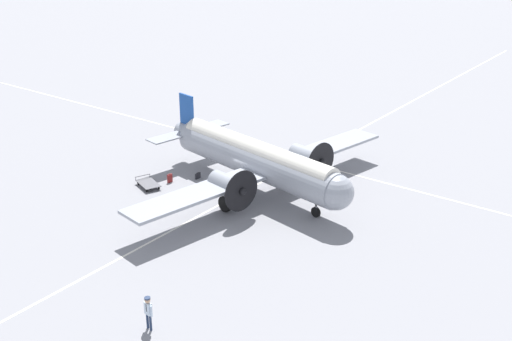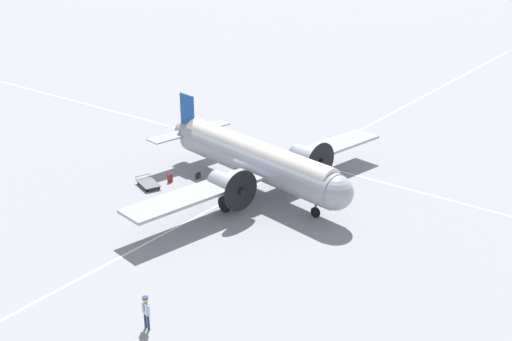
% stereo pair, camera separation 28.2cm
% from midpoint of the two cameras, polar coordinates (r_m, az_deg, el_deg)
% --- Properties ---
extents(ground_plane, '(300.00, 300.00, 0.00)m').
position_cam_midpoint_polar(ground_plane, '(45.87, -0.18, -1.80)').
color(ground_plane, gray).
extents(apron_line_eastwest, '(120.00, 0.16, 0.01)m').
position_cam_midpoint_polar(apron_line_eastwest, '(46.19, -0.76, -1.62)').
color(apron_line_eastwest, silver).
rests_on(apron_line_eastwest, ground_plane).
extents(apron_line_northsouth, '(0.16, 120.00, 0.01)m').
position_cam_midpoint_polar(apron_line_northsouth, '(51.05, 4.42, 0.71)').
color(apron_line_northsouth, silver).
rests_on(apron_line_northsouth, ground_plane).
extents(airliner_main, '(22.41, 17.30, 5.48)m').
position_cam_midpoint_polar(airliner_main, '(44.66, 0.16, 0.89)').
color(airliner_main, '#9399A3').
rests_on(airliner_main, ground_plane).
extents(crew_foreground, '(0.34, 0.60, 1.79)m').
position_cam_midpoint_polar(crew_foreground, '(31.52, -9.83, -12.07)').
color(crew_foreground, navy).
rests_on(crew_foreground, ground_plane).
extents(suitcase_near_door, '(0.50, 0.12, 0.47)m').
position_cam_midpoint_polar(suitcase_near_door, '(48.03, -5.36, -0.47)').
color(suitcase_near_door, '#232328').
rests_on(suitcase_near_door, ground_plane).
extents(suitcase_upright_spare, '(0.40, 0.17, 0.66)m').
position_cam_midpoint_polar(suitcase_upright_spare, '(47.60, -7.84, -0.68)').
color(suitcase_upright_spare, maroon).
rests_on(suitcase_upright_spare, ground_plane).
extents(baggage_cart, '(1.85, 2.35, 0.56)m').
position_cam_midpoint_polar(baggage_cart, '(47.05, -9.74, -1.13)').
color(baggage_cart, '#56565B').
rests_on(baggage_cart, ground_plane).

